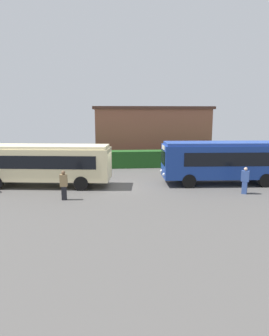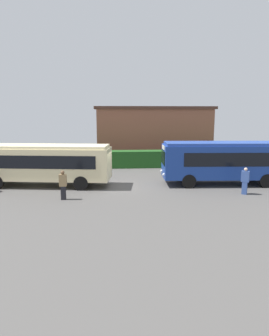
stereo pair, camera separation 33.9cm
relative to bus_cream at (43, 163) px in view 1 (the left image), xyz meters
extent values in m
plane|color=#514F4C|center=(4.97, -0.53, -1.75)|extent=(64.00, 64.00, 0.00)
cube|color=beige|center=(0.01, 0.00, -0.07)|extent=(9.90, 3.72, 2.26)
cube|color=#F8E8B2|center=(0.01, 0.00, 1.16)|extent=(9.59, 3.49, 0.20)
cube|color=black|center=(0.14, -1.28, 0.20)|extent=(7.47, 1.04, 0.90)
cube|color=black|center=(0.47, 1.19, 0.20)|extent=(7.47, 1.04, 0.90)
cylinder|color=black|center=(-2.81, 1.52, -1.25)|extent=(1.03, 0.41, 1.00)
cylinder|color=black|center=(2.82, -1.52, -1.25)|extent=(1.03, 0.41, 1.00)
cylinder|color=black|center=(3.12, 0.72, -1.25)|extent=(1.03, 0.41, 1.00)
cube|color=navy|center=(13.23, -0.46, 0.01)|extent=(9.07, 2.94, 2.41)
cube|color=#2747A0|center=(13.23, -0.46, 1.32)|extent=(8.79, 2.73, 0.20)
cube|color=black|center=(13.46, -1.73, 0.30)|extent=(6.98, 0.39, 0.97)
cube|color=black|center=(13.59, 0.79, 0.30)|extent=(6.98, 0.39, 0.97)
cube|color=black|center=(8.74, -0.23, 0.30)|extent=(0.14, 2.05, 1.01)
cube|color=silver|center=(8.74, -0.23, 1.04)|extent=(0.11, 1.37, 0.28)
cylinder|color=black|center=(10.40, -1.47, -1.25)|extent=(1.01, 0.33, 1.00)
cylinder|color=black|center=(10.51, 0.83, -1.25)|extent=(1.01, 0.33, 1.00)
cylinder|color=black|center=(15.94, -1.74, -1.25)|extent=(1.01, 0.33, 1.00)
cylinder|color=black|center=(16.06, 0.55, -1.25)|extent=(1.01, 0.33, 1.00)
sphere|color=silver|center=(8.69, -0.92, -0.85)|extent=(0.22, 0.22, 0.22)
sphere|color=silver|center=(8.76, 0.45, -0.85)|extent=(0.22, 0.22, 0.22)
cube|color=black|center=(1.98, -3.73, -1.32)|extent=(0.30, 0.26, 0.85)
cube|color=olive|center=(1.98, -3.73, -0.53)|extent=(0.45, 0.30, 0.74)
sphere|color=brown|center=(1.98, -3.73, -0.04)|extent=(0.23, 0.23, 0.23)
cube|color=#334C8C|center=(13.63, -3.34, -1.33)|extent=(0.40, 0.37, 0.83)
cube|color=#334C8C|center=(13.63, -3.34, -0.56)|extent=(0.55, 0.49, 0.72)
sphere|color=beige|center=(13.63, -3.34, -0.08)|extent=(0.23, 0.23, 0.23)
cube|color=#20531E|center=(4.97, 7.32, -0.93)|extent=(44.00, 1.56, 1.63)
cube|color=brown|center=(9.66, 13.38, 1.11)|extent=(12.57, 7.21, 5.71)
cube|color=#4C2D23|center=(9.66, 13.38, 4.11)|extent=(13.07, 7.50, 0.30)
camera|label=1|loc=(4.71, -21.67, 3.45)|focal=31.81mm
camera|label=2|loc=(5.05, -21.70, 3.45)|focal=31.81mm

